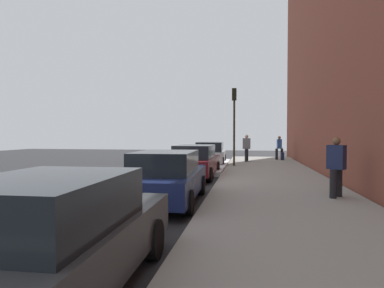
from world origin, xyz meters
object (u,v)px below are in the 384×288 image
Objects in this scene: pedestrian_navy_coat at (336,165)px; pedestrian_blue_coat at (279,147)px; parked_car_silver at (210,154)px; traffic_light_pole at (234,114)px; rolling_suitcase at (282,156)px; parked_car_charcoal at (54,237)px; parked_car_navy at (167,177)px; pedestrian_grey_coat at (247,147)px; parked_car_maroon at (195,161)px.

pedestrian_navy_coat reaches higher than pedestrian_blue_coat.
parked_car_silver is 3.41m from traffic_light_pole.
parked_car_silver is 2.64× the size of pedestrian_navy_coat.
parked_car_charcoal is at bearing 167.15° from rolling_suitcase.
parked_car_charcoal is at bearing 174.59° from traffic_light_pole.
parked_car_navy is at bearing 162.60° from rolling_suitcase.
rolling_suitcase is (3.31, -4.89, -0.33)m from parked_car_silver.
pedestrian_grey_coat is (19.45, -2.25, 0.37)m from parked_car_charcoal.
parked_car_silver is at bearing 0.25° from parked_car_charcoal.
parked_car_navy reaches higher than rolling_suitcase.
pedestrian_navy_coat is 0.96× the size of pedestrian_grey_coat.
parked_car_navy is at bearing 171.58° from traffic_light_pole.
parked_car_charcoal is at bearing -179.87° from parked_car_navy.
parked_car_charcoal is 8.22m from pedestrian_navy_coat.
pedestrian_grey_coat is 4.03m from traffic_light_pole.
parked_car_navy is 4.97m from pedestrian_navy_coat.
parked_car_charcoal is 0.95× the size of parked_car_silver.
traffic_light_pole is at bearing 146.80° from rolling_suitcase.
rolling_suitcase is at bearing -12.85° from parked_car_charcoal.
pedestrian_navy_coat is at bearing -36.26° from parked_car_charcoal.
parked_car_maroon is at bearing 154.75° from pedestrian_blue_coat.
pedestrian_grey_coat is (7.93, -2.33, 0.37)m from parked_car_maroon.
pedestrian_grey_coat is at bearing 130.70° from pedestrian_blue_coat.
parked_car_navy is 2.66× the size of pedestrian_navy_coat.
pedestrian_navy_coat is (0.92, -4.87, 0.33)m from parked_car_navy.
pedestrian_grey_coat is (13.75, -2.26, 0.37)m from parked_car_navy.
pedestrian_grey_coat is (12.83, 2.61, 0.04)m from pedestrian_navy_coat.
parked_car_navy is 5.18× the size of rolling_suitcase.
pedestrian_blue_coat is 0.38× the size of traffic_light_pole.
parked_car_maroon is (11.52, 0.08, 0.00)m from parked_car_charcoal.
parked_car_navy and parked_car_maroon have the same top height.
parked_car_navy is at bearing 170.67° from pedestrian_grey_coat.
pedestrian_navy_coat reaches higher than parked_car_maroon.
pedestrian_navy_coat is 0.39× the size of traffic_light_pole.
parked_car_maroon is at bearing 0.41° from parked_car_charcoal.
parked_car_maroon is 8.27m from pedestrian_grey_coat.
parked_car_navy is 1.01× the size of parked_car_silver.
pedestrian_navy_coat is at bearing -168.48° from pedestrian_grey_coat.
parked_car_maroon is 11.03m from pedestrian_blue_coat.
pedestrian_blue_coat is at bearing -49.30° from pedestrian_grey_coat.
parked_car_charcoal is 2.52× the size of pedestrian_navy_coat.
pedestrian_navy_coat is at bearing -134.74° from parked_car_maroon.
parked_car_maroon is at bearing 0.68° from parked_car_navy.
parked_car_maroon is 5.27× the size of rolling_suitcase.
pedestrian_navy_coat is 14.50m from rolling_suitcase.
parked_car_charcoal and parked_car_navy have the same top height.
parked_car_silver is 2.69× the size of pedestrian_blue_coat.
traffic_light_pole reaches higher than parked_car_navy.
pedestrian_grey_coat is (-2.04, 2.38, 0.06)m from pedestrian_blue_coat.
rolling_suitcase is (14.49, 0.04, -0.66)m from pedestrian_navy_coat.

